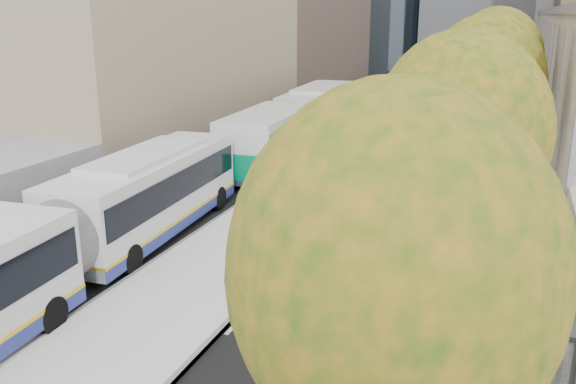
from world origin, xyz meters
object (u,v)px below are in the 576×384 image
at_px(bus_shelter, 542,302).
at_px(bus_far, 301,122).
at_px(bus_near, 84,228).
at_px(distant_car, 380,92).

distance_m(bus_shelter, bus_far, 24.89).
bearing_deg(bus_near, bus_far, 86.08).
distance_m(bus_shelter, distant_car, 48.32).
bearing_deg(bus_far, distant_car, 88.68).
bearing_deg(distant_car, bus_shelter, -75.31).
relative_size(bus_near, distant_car, 5.00).
distance_m(bus_near, bus_far, 19.65).
bearing_deg(bus_shelter, bus_near, 172.55).
bearing_deg(bus_near, bus_shelter, -10.86).
height_order(bus_shelter, bus_far, bus_far).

